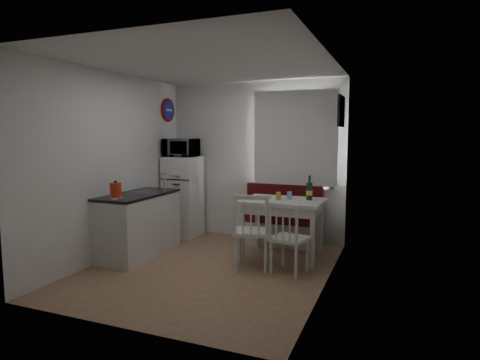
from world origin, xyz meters
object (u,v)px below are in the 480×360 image
object	(u,v)px
kitchen_counter	(139,224)
wine_bottle	(309,188)
bench	(281,224)
chair_right	(288,231)
dining_table	(283,206)
microwave	(181,148)
chair_left	(249,223)
fridge	(183,196)
kettle	(116,190)

from	to	relation	value
kitchen_counter	wine_bottle	world-z (taller)	wine_bottle
bench	wine_bottle	xyz separation A→B (m)	(0.56, -0.59, 0.69)
chair_right	wine_bottle	distance (m)	0.89
dining_table	wine_bottle	bearing A→B (deg)	15.78
bench	microwave	distance (m)	2.10
chair_right	kitchen_counter	bearing A→B (deg)	-168.20
chair_left	microwave	size ratio (longest dim) A/B	1.03
chair_left	bench	bearing A→B (deg)	73.52
bench	kitchen_counter	bearing A→B (deg)	-142.02
chair_left	microwave	world-z (taller)	microwave
fridge	microwave	distance (m)	0.83
dining_table	kettle	distance (m)	2.27
microwave	kettle	distance (m)	1.80
microwave	kettle	world-z (taller)	microwave
microwave	kettle	bearing A→B (deg)	-89.01
dining_table	microwave	xyz separation A→B (m)	(-1.93, 0.53, 0.78)
kitchen_counter	chair_left	xyz separation A→B (m)	(1.70, -0.01, 0.15)
dining_table	kettle	bearing A→B (deg)	-147.87
kitchen_counter	kettle	world-z (taller)	kitchen_counter
microwave	kettle	size ratio (longest dim) A/B	2.31
chair_right	kettle	bearing A→B (deg)	-154.21
fridge	chair_right	bearing A→B (deg)	-29.67
kettle	wine_bottle	bearing A→B (deg)	30.04
fridge	wine_bottle	xyz separation A→B (m)	(2.28, -0.48, 0.32)
wine_bottle	microwave	bearing A→B (deg)	169.35
kitchen_counter	fridge	size ratio (longest dim) A/B	0.97
wine_bottle	chair_left	bearing A→B (deg)	-127.87
kettle	chair_left	bearing A→B (deg)	17.79
chair_right	kettle	world-z (taller)	kettle
chair_right	microwave	distance (m)	2.66
microwave	fridge	bearing A→B (deg)	90.00
dining_table	kettle	world-z (taller)	kettle
bench	fridge	distance (m)	1.76
wine_bottle	fridge	bearing A→B (deg)	168.14
fridge	kettle	xyz separation A→B (m)	(0.03, -1.78, 0.34)
dining_table	chair_right	xyz separation A→B (m)	(0.25, -0.66, -0.18)
bench	chair_left	xyz separation A→B (m)	(-0.04, -1.36, 0.30)
bench	chair_right	distance (m)	1.45
kitchen_counter	chair_left	distance (m)	1.71
bench	wine_bottle	size ratio (longest dim) A/B	3.82
dining_table	microwave	distance (m)	2.15
dining_table	chair_left	size ratio (longest dim) A/B	1.97
kettle	microwave	bearing A→B (deg)	90.99
bench	kettle	world-z (taller)	kettle
microwave	chair_left	bearing A→B (deg)	-35.54
dining_table	microwave	size ratio (longest dim) A/B	2.03
wine_bottle	chair_right	bearing A→B (deg)	-97.47
dining_table	fridge	bearing A→B (deg)	163.14
chair_left	microwave	xyz separation A→B (m)	(-1.68, 1.20, 0.90)
dining_table	microwave	bearing A→B (deg)	164.51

